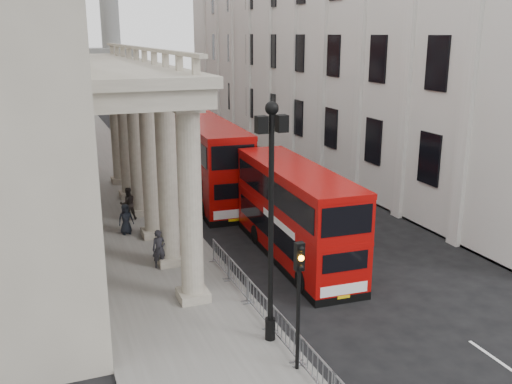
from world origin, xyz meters
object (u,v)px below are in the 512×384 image
Objects in this scene: monument_column at (109,0)px; pedestrian_b at (128,204)px; bus_far at (209,159)px; lamp_post_south at (271,209)px; pedestrian_c at (126,219)px; traffic_light at (299,283)px; lamp_post_mid at (165,133)px; bus_near at (295,211)px; lamp_post_north at (123,103)px; pedestrian_a at (159,249)px.

pedestrian_b is at bearing -97.12° from monument_column.
monument_column is 71.23m from bus_far.
pedestrian_c is (-2.99, 12.86, -3.97)m from lamp_post_south.
pedestrian_b is (-2.59, 17.28, -2.04)m from traffic_light.
monument_column is 73.14m from lamp_post_mid.
bus_near reaches higher than pedestrian_b.
lamp_post_north is 19.77m from pedestrian_c.
lamp_post_mid is 0.79× the size of bus_near.
bus_far reaches higher than pedestrian_b.
traffic_light is at bearing -89.83° from lamp_post_north.
bus_near is at bearing -65.93° from lamp_post_mid.
lamp_post_mid is at bearing 90.32° from traffic_light.
traffic_light reaches higher than pedestrian_a.
lamp_post_north is (-6.60, -56.00, -11.07)m from monument_column.
monument_column reaches higher than pedestrian_a.
bus_far is (-3.37, -69.88, -13.35)m from monument_column.
pedestrian_b is 1.15× the size of pedestrian_c.
lamp_post_north is at bearing 90.00° from lamp_post_mid.
bus_near is 10.80m from pedestrian_b.
lamp_post_south is 4.37× the size of pedestrian_b.
lamp_post_north reaches higher than pedestrian_a.
bus_far is at bearing -159.53° from pedestrian_b.
lamp_post_north is 24.68m from pedestrian_a.
lamp_post_north is (0.00, 32.00, 0.00)m from lamp_post_south.
lamp_post_mid is (0.00, 16.00, 0.00)m from lamp_post_south.
monument_column is 30.47× the size of pedestrian_a.
pedestrian_c is (-2.99, -3.14, -3.97)m from lamp_post_mid.
bus_far is 8.32m from pedestrian_c.
pedestrian_b is (-2.49, 15.26, -3.84)m from lamp_post_south.
lamp_post_north reaches higher than pedestrian_c.
lamp_post_south is 4.68× the size of pedestrian_a.
pedestrian_a is (-6.37, 0.93, -1.34)m from bus_near.
bus_near is at bearing 121.89° from pedestrian_b.
lamp_post_south is 5.05× the size of pedestrian_c.
lamp_post_mid is (-6.60, -72.00, -11.07)m from monument_column.
bus_far is at bearing -92.76° from monument_column.
monument_column is 6.51× the size of lamp_post_north.
traffic_light is at bearing 92.45° from pedestrian_b.
bus_far is 7.17× the size of pedestrian_c.
monument_column reaches higher than lamp_post_north.
bus_far is (-0.87, 11.31, 0.29)m from bus_near.
lamp_post_south and lamp_post_mid have the same top height.
bus_far is at bearing 97.07° from bus_near.
bus_near is at bearing -80.74° from lamp_post_north.
pedestrian_c is at bearing 142.18° from bus_near.
traffic_light is at bearing -111.76° from bus_near.
traffic_light is at bearing -87.16° from lamp_post_south.
traffic_light is (-6.50, -90.02, -12.88)m from monument_column.
pedestrian_a is at bearing 174.36° from bus_near.
lamp_post_north is at bearing 90.17° from traffic_light.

